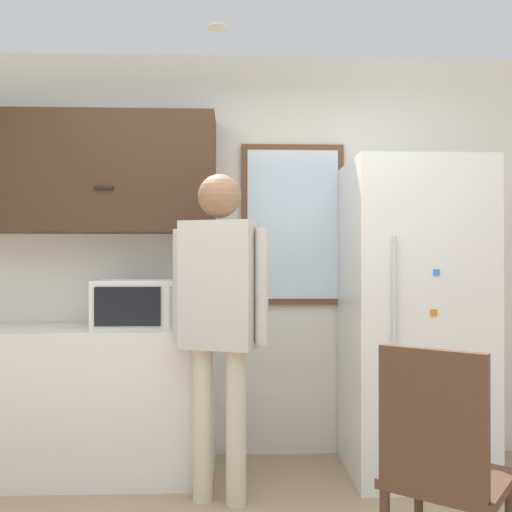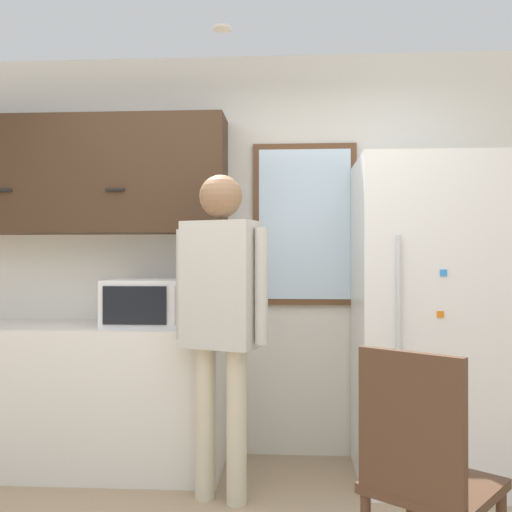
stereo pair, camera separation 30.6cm
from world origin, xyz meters
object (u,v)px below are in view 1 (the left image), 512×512
Objects in this scene: microwave at (142,304)px; refrigerator at (413,317)px; person at (220,301)px; chair at (441,462)px.

microwave is 0.28× the size of refrigerator.
person is 0.93× the size of refrigerator.
refrigerator is (1.19, 0.38, -0.13)m from person.
microwave is 0.55× the size of chair.
chair is (-0.31, -1.31, -0.42)m from refrigerator.
chair is (0.88, -0.93, -0.56)m from person.
refrigerator is at bearing 37.30° from person.
person is at bearing -8.57° from chair.
refrigerator is (1.67, -0.01, -0.09)m from microwave.
refrigerator reaches higher than chair.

